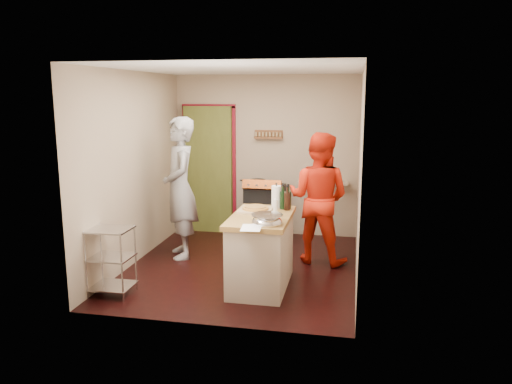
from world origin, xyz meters
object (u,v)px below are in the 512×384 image
stove (265,211)px  person_stripe (180,188)px  island (261,249)px  wire_shelving (111,258)px  person_red (318,198)px

stove → person_stripe: person_stripe is taller
island → person_stripe: (-1.33, 0.91, 0.52)m
stove → island: size_ratio=0.76×
stove → wire_shelving: (-1.33, -2.62, -0.01)m
stove → island: island is taller
stove → wire_shelving: bearing=-116.9°
stove → person_stripe: (-1.01, -1.14, 0.54)m
person_red → person_stripe: bearing=20.4°
wire_shelving → person_stripe: 1.62m
island → stove: bearing=99.1°
person_stripe → island: bearing=28.9°
stove → island: 2.07m
wire_shelving → person_red: 2.83m
stove → person_red: bearing=-46.6°
wire_shelving → person_stripe: (0.32, 1.48, 0.56)m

